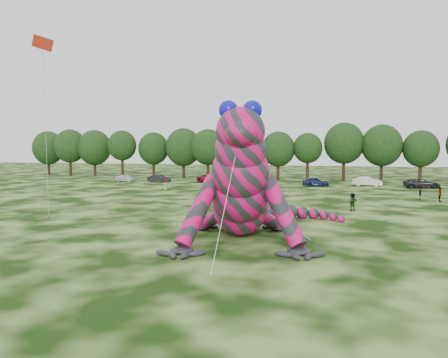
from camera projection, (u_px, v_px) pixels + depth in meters
ground at (214, 260)px, 24.09m from camera, size 240.00×240.00×0.00m
inflatable_gecko at (240, 171)px, 30.74m from camera, size 18.84×21.00×9.04m
flying_kite at (43, 57)px, 32.36m from camera, size 4.10×5.00×14.91m
tree_0 at (48, 153)px, 94.74m from camera, size 6.91×6.22×9.51m
tree_1 at (70, 153)px, 92.01m from camera, size 6.74×6.07×9.81m
tree_2 at (95, 153)px, 91.34m from camera, size 7.04×6.34×9.64m
tree_3 at (122, 154)px, 87.85m from camera, size 5.81×5.23×9.44m
tree_4 at (154, 155)px, 87.90m from camera, size 6.22×5.60×9.06m
tree_5 at (183, 153)px, 85.95m from camera, size 7.16×6.44×9.80m
tree_6 at (208, 154)px, 82.85m from camera, size 6.52×5.86×9.49m
tree_7 at (247, 154)px, 81.06m from camera, size 6.68×6.01×9.48m
tree_8 at (278, 156)px, 79.76m from camera, size 6.14×5.53×8.94m
tree_9 at (308, 157)px, 78.78m from camera, size 5.27×4.74×8.68m
tree_10 at (344, 152)px, 78.28m from camera, size 7.09×6.38×10.50m
tree_11 at (382, 153)px, 76.30m from camera, size 7.01×6.31×10.07m
tree_12 at (421, 157)px, 74.32m from camera, size 5.99×5.39×8.97m
car_0 at (126, 178)px, 76.73m from camera, size 4.05×2.22×1.31m
car_1 at (159, 178)px, 75.68m from camera, size 4.08×1.49×1.33m
car_2 at (212, 178)px, 75.05m from camera, size 5.45×3.28×1.42m
car_3 at (248, 181)px, 70.42m from camera, size 4.56×2.27×1.27m
car_4 at (316, 182)px, 68.03m from camera, size 4.31×2.16×1.41m
car_5 at (367, 181)px, 68.41m from camera, size 4.60×1.83×1.49m
car_6 at (422, 183)px, 65.05m from camera, size 5.31×2.78×1.43m
spectator_4 at (166, 185)px, 61.58m from camera, size 0.75×0.91×1.60m
spectator_5 at (352, 202)px, 42.17m from camera, size 1.50×1.52×1.75m
spectator_3 at (440, 194)px, 49.01m from camera, size 0.69×1.06×1.67m
spectator_2 at (420, 193)px, 50.88m from camera, size 0.77×1.13×1.62m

